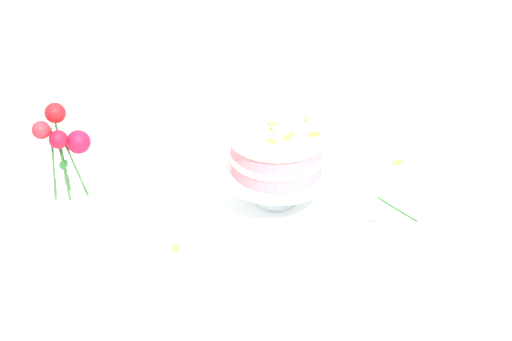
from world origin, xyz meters
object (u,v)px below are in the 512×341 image
at_px(dining_table, 246,249).
at_px(teacup, 149,305).
at_px(cake_stand, 276,175).
at_px(fallen_rose, 378,213).
at_px(layer_cake, 277,150).
at_px(flower_vase, 69,190).

distance_m(dining_table, teacup, 0.39).
xyz_separation_m(dining_table, cake_stand, (0.10, 0.05, 0.18)).
xyz_separation_m(dining_table, fallen_rose, (0.31, -0.12, 0.11)).
relative_size(dining_table, fallen_rose, 10.73).
xyz_separation_m(layer_cake, fallen_rose, (0.21, -0.17, -0.14)).
bearing_deg(fallen_rose, teacup, -170.13).
distance_m(flower_vase, teacup, 0.35).
bearing_deg(layer_cake, flower_vase, 176.34).
distance_m(cake_stand, flower_vase, 0.51).
xyz_separation_m(cake_stand, fallen_rose, (0.21, -0.17, -0.06)).
relative_size(dining_table, teacup, 10.38).
relative_size(layer_cake, flower_vase, 0.69).
height_order(dining_table, flower_vase, flower_vase).
distance_m(cake_stand, teacup, 0.50).
bearing_deg(cake_stand, dining_table, -153.91).
relative_size(cake_stand, flower_vase, 0.82).
distance_m(cake_stand, fallen_rose, 0.28).
xyz_separation_m(cake_stand, layer_cake, (0.00, -0.00, 0.07)).
bearing_deg(dining_table, flower_vase, 168.34).
distance_m(flower_vase, fallen_rose, 0.76).
bearing_deg(cake_stand, flower_vase, 176.34).
relative_size(flower_vase, teacup, 2.61).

